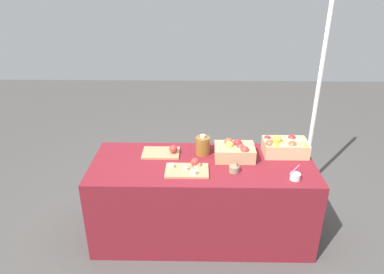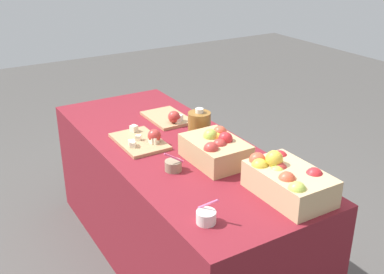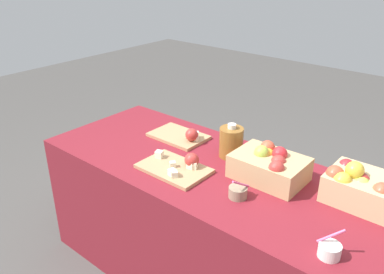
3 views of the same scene
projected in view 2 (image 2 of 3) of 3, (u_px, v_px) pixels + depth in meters
ground_plane at (176, 255)px, 2.89m from camera, size 10.00×10.00×0.00m
table at (175, 203)px, 2.74m from camera, size 1.90×0.76×0.74m
apple_crate_left at (287, 180)px, 2.08m from camera, size 0.38×0.24×0.19m
apple_crate_middle at (215, 148)px, 2.39m from camera, size 0.34×0.24×0.16m
cutting_board_front at (142, 140)px, 2.61m from camera, size 0.35×0.23×0.09m
cutting_board_back at (169, 118)px, 2.92m from camera, size 0.33×0.22×0.09m
sample_bowl_near at (173, 165)px, 2.32m from camera, size 0.08×0.10×0.11m
sample_bowl_mid at (206, 217)px, 1.90m from camera, size 0.09×0.08×0.12m
cider_jug at (199, 126)px, 2.64m from camera, size 0.13×0.13×0.19m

